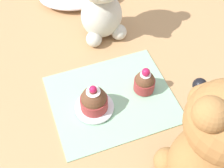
# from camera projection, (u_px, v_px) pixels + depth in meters

# --- Properties ---
(ground_plane) EXTENTS (4.00, 4.00, 0.00)m
(ground_plane) POSITION_uv_depth(u_px,v_px,m) (112.00, 99.00, 0.70)
(ground_plane) COLOR tan
(knitted_placemat) EXTENTS (0.27, 0.22, 0.01)m
(knitted_placemat) POSITION_uv_depth(u_px,v_px,m) (112.00, 98.00, 0.70)
(knitted_placemat) COLOR #8EBC99
(knitted_placemat) RESTS_ON ground_plane
(teddy_bear_cream) EXTENTS (0.11, 0.12, 0.22)m
(teddy_bear_cream) POSITION_uv_depth(u_px,v_px,m) (101.00, 0.00, 0.74)
(teddy_bear_cream) COLOR beige
(teddy_bear_cream) RESTS_ON ground_plane
(teddy_bear_tan) EXTENTS (0.14, 0.14, 0.27)m
(teddy_bear_tan) POSITION_uv_depth(u_px,v_px,m) (213.00, 143.00, 0.49)
(teddy_bear_tan) COLOR #A3703D
(teddy_bear_tan) RESTS_ON ground_plane
(cupcake_near_cream_bear) EXTENTS (0.05, 0.05, 0.07)m
(cupcake_near_cream_bear) POSITION_uv_depth(u_px,v_px,m) (144.00, 80.00, 0.69)
(cupcake_near_cream_bear) COLOR #993333
(cupcake_near_cream_bear) RESTS_ON knitted_placemat
(saucer_plate) EXTENTS (0.08, 0.08, 0.01)m
(saucer_plate) POSITION_uv_depth(u_px,v_px,m) (94.00, 107.00, 0.67)
(saucer_plate) COLOR silver
(saucer_plate) RESTS_ON knitted_placemat
(cupcake_near_tan_bear) EXTENTS (0.06, 0.06, 0.07)m
(cupcake_near_tan_bear) POSITION_uv_depth(u_px,v_px,m) (94.00, 100.00, 0.65)
(cupcake_near_tan_bear) COLOR #993333
(cupcake_near_tan_bear) RESTS_ON saucer_plate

